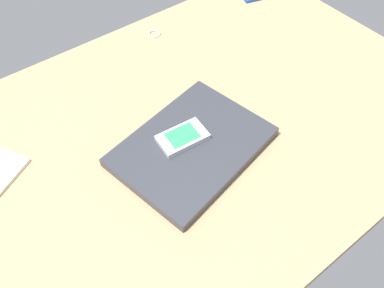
{
  "coord_description": "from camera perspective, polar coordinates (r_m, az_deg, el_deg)",
  "views": [
    {
      "loc": [
        35.57,
        46.06,
        68.56
      ],
      "look_at": [
        4.95,
        5.98,
        5.0
      ],
      "focal_mm": 36.8,
      "sensor_mm": 36.0,
      "label": 1
    }
  ],
  "objects": [
    {
      "name": "cell_phone_on_laptop",
      "position": [
        0.81,
        -1.39,
        1.0
      ],
      "size": [
        10.58,
        6.85,
        1.32
      ],
      "color": "silver",
      "rests_on": "laptop_closed"
    },
    {
      "name": "desk_surface",
      "position": [
        0.89,
        0.2,
        2.52
      ],
      "size": [
        120.0,
        80.0,
        3.0
      ],
      "primitive_type": "cube",
      "color": "tan",
      "rests_on": "ground"
    },
    {
      "name": "key_ring",
      "position": [
        1.12,
        -5.47,
        15.62
      ],
      "size": [
        3.36,
        3.36,
        0.36
      ],
      "primitive_type": "torus",
      "color": "silver",
      "rests_on": "desk_surface"
    },
    {
      "name": "laptop_closed",
      "position": [
        0.82,
        0.0,
        -0.38
      ],
      "size": [
        34.59,
        28.22,
        2.23
      ],
      "primitive_type": "cube",
      "rotation": [
        0.0,
        0.0,
        0.2
      ],
      "color": "#33353D",
      "rests_on": "desk_surface"
    }
  ]
}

